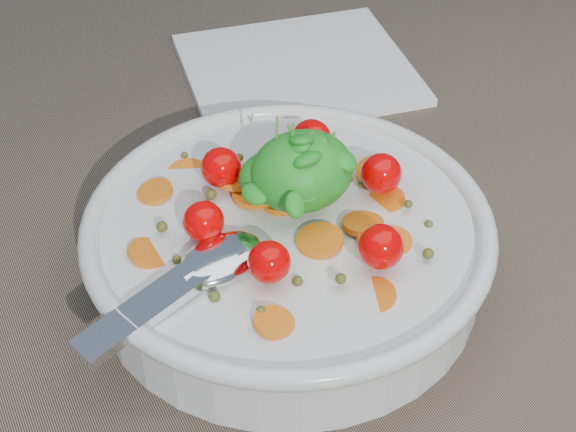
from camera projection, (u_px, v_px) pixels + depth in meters
name	position (u px, v px, depth m)	size (l,w,h in m)	color
ground	(300.00, 246.00, 0.55)	(6.00, 6.00, 0.00)	#766554
bowl	(288.00, 243.00, 0.51)	(0.25, 0.23, 0.10)	silver
napkin	(298.00, 69.00, 0.70)	(0.17, 0.15, 0.01)	white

